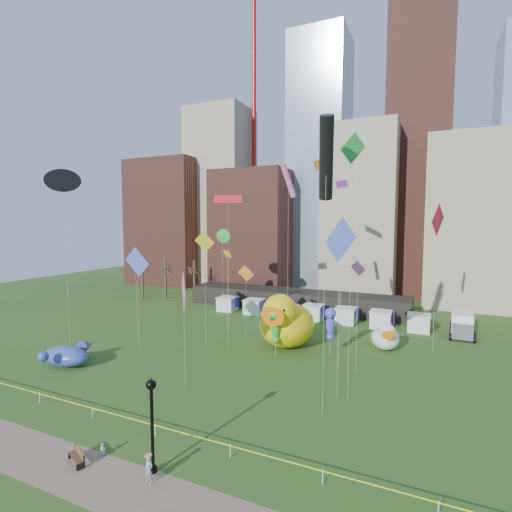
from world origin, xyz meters
The scene contains 36 objects.
ground centered at (0.00, 0.00, 0.00)m, with size 160.00×160.00×0.00m, color #27551A.
footpath centered at (0.00, -5.00, 0.01)m, with size 70.00×4.00×0.02m, color #78604B.
skyline centered at (2.25, 61.06, 21.44)m, with size 101.00×23.00×68.00m.
crane_left centered at (-21.11, 64.00, 46.90)m, with size 23.00×1.00×76.00m.
pavilion centered at (-4.00, 42.00, 1.60)m, with size 38.00×6.00×3.20m, color black.
vendor_tents centered at (1.02, 36.00, 1.11)m, with size 33.24×2.80×2.40m.
bare_trees centered at (-30.17, 40.54, 4.01)m, with size 8.44×6.44×8.50m.
caution_tape centered at (0.00, 0.00, 0.68)m, with size 50.00×0.06×0.90m.
big_duck centered at (1.68, 21.94, 3.12)m, with size 6.64×8.87×6.80m.
small_duck centered at (12.68, 26.01, 1.56)m, with size 4.07×4.78×3.40m.
seahorse_green centered at (1.75, 18.41, 3.75)m, with size 1.59×1.82×5.35m.
seahorse_purple centered at (7.18, 21.41, 3.93)m, with size 1.47×1.73×5.48m.
whale_inflatable centered at (-17.19, 7.00, 1.09)m, with size 5.54×6.97×2.38m.
park_bench centered at (-2.41, -4.43, 0.47)m, with size 1.75×1.16×0.86m.
lamppost centered at (2.46, -3.20, 3.61)m, with size 0.62×0.62×5.91m.
box_truck centered at (21.32, 36.72, 1.53)m, with size 3.15×7.14×2.98m.
woman centered at (2.88, -4.08, 0.83)m, with size 0.59×0.39×1.62m, color silver.
toddler centered at (-1.61, -3.20, 0.42)m, with size 0.28×0.20×0.80m, color white.
kite_0 centered at (17.77, 27.63, 15.16)m, with size 1.29×3.54×17.18m.
kite_1 centered at (10.73, 17.63, 10.13)m, with size 1.52×0.11×11.28m.
kite_2 centered at (-19.61, 9.29, 19.50)m, with size 1.95×2.00×20.77m.
kite_3 centered at (11.18, 11.33, 20.38)m, with size 1.65×2.00×22.21m.
kite_4 centered at (-3.45, 16.90, 11.41)m, with size 1.90×2.02×11.86m.
kite_5 centered at (-12.69, 12.83, 10.49)m, with size 3.29×0.12×12.23m.
kite_6 centered at (-4.53, 23.82, 8.29)m, with size 2.05×0.64×9.48m.
kite_7 centered at (8.77, 18.52, 18.59)m, with size 1.67×1.95×19.18m.
kite_8 centered at (-8.17, 25.78, 18.03)m, with size 3.70×1.83×18.68m.
kite_9 centered at (-2.58, 7.31, 8.79)m, with size 2.35×2.75×10.64m.
kite_10 centered at (9.94, 7.73, 19.63)m, with size 1.87×3.68×22.65m.
kite_11 centered at (-13.23, 33.08, 12.80)m, with size 2.19×1.02×13.93m.
kite_12 centered at (-7.70, 19.00, 12.44)m, with size 1.88×1.58×13.89m.
kite_13 centered at (10.32, 11.10, 13.45)m, with size 3.05×2.18×15.43m.
kite_14 centered at (3.15, 30.89, 22.67)m, with size 2.70×3.57×23.39m.
kite_15 centered at (6.50, 29.96, 13.62)m, with size 0.30×2.08×14.68m.
kite_16 centered at (-16.67, 16.94, 11.33)m, with size 2.56×2.70×11.87m.
kite_17 centered at (2.08, 21.44, 19.69)m, with size 1.68×2.27×21.63m.
Camera 1 is at (17.18, -20.53, 14.99)m, focal length 27.00 mm.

